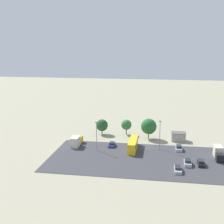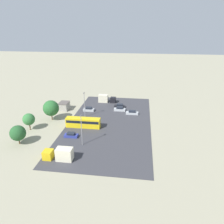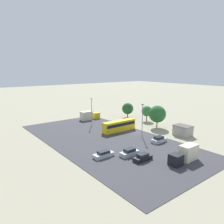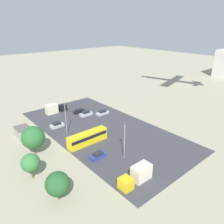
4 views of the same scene
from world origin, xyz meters
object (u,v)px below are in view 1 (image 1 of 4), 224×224
Objects in this scene: parked_car_0 at (178,169)px; parked_truck_1 at (76,141)px; parked_car_1 at (201,163)px; parked_car_3 at (112,145)px; bus at (133,144)px; parked_car_2 at (179,148)px; parked_truck_0 at (219,153)px; shed_building at (178,137)px; parked_car_4 at (188,163)px.

parked_car_0 is 0.61× the size of parked_truck_1.
parked_car_1 is 30.36m from parked_car_3.
parked_truck_1 is at bearing -3.04° from bus.
bus is 1.50× the size of parked_truck_1.
parked_car_2 is 12.64m from parked_truck_0.
parked_truck_0 reaches higher than shed_building.
parked_truck_0 is (-26.28, 3.58, -0.25)m from bus.
shed_building is 36.20m from parked_truck_1.
parked_car_2 reaches higher than parked_car_3.
parked_car_1 is at bearing -23.86° from parked_car_3.
parked_car_4 is 0.59× the size of parked_truck_0.
bus is at bearing -3.04° from parked_truck_1.
parked_truck_0 is at bearing -24.27° from parked_car_2.
parked_truck_0 is at bearing 172.24° from bus.
parked_car_1 is 3.78m from parked_car_4.
parked_truck_0 is 45.95m from parked_truck_1.
parked_car_0 is (-13.75, 15.88, -1.19)m from bus.
bus is 19.87m from parked_car_4.
parked_car_2 reaches higher than parked_car_0.
parked_car_3 is (27.77, -12.28, -0.05)m from parked_car_1.
parked_truck_0 is at bearing -5.76° from parked_truck_1.
parked_car_3 is at bearing 24.11° from shed_building.
parked_truck_0 is at bearing 49.13° from parked_car_1.
parked_car_4 reaches higher than parked_car_3.
bus reaches higher than parked_car_1.
parked_car_1 is 13.21m from parked_car_2.
shed_building is 27.90m from parked_car_0.
parked_truck_1 is (34.51, 10.94, 0.04)m from shed_building.
parked_car_1 reaches higher than parked_car_0.
parked_truck_1 reaches higher than shed_building.
shed_building is at bearing 24.11° from parked_car_3.
parked_truck_1 is at bearing -27.02° from parked_car_0.
parked_car_3 is at bearing 156.14° from parked_car_1.
parked_truck_0 reaches higher than parked_car_1.
parked_car_4 reaches higher than parked_car_2.
parked_car_1 is (-20.44, 10.33, -1.16)m from bus.
shed_building is at bearing -85.93° from parked_car_4.
parked_car_2 is at bearing -81.27° from parked_car_4.
shed_building is 1.16× the size of parked_car_1.
bus is 22.93m from parked_car_1.
parked_car_4 is (-24.01, 12.68, 0.10)m from parked_car_3.
bus is 21.04m from parked_car_0.
parked_truck_0 reaches higher than parked_car_3.
parked_car_1 is at bearing -64.66° from parked_car_2.
parked_car_2 reaches higher than parked_car_1.
shed_building is at bearing 103.54° from parked_car_1.
parked_truck_1 is (36.12, -11.77, 0.82)m from parked_car_4.
bus is 19.46m from parked_truck_1.
parked_car_0 is 1.12× the size of parked_car_3.
parked_car_0 is 8.70m from parked_car_1.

